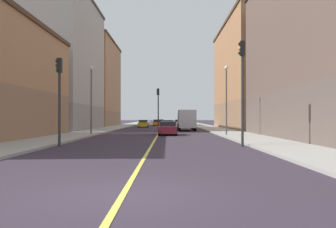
# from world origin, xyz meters

# --- Properties ---
(ground_plane) EXTENTS (400.00, 400.00, 0.00)m
(ground_plane) POSITION_xyz_m (0.00, 0.00, 0.00)
(ground_plane) COLOR #322935
(ground_plane) RESTS_ON ground
(sidewalk_left) EXTENTS (3.92, 168.00, 0.15)m
(sidewalk_left) POSITION_xyz_m (8.05, 49.00, 0.07)
(sidewalk_left) COLOR #9E9B93
(sidewalk_left) RESTS_ON ground
(sidewalk_right) EXTENTS (3.92, 168.00, 0.15)m
(sidewalk_right) POSITION_xyz_m (-8.05, 49.00, 0.07)
(sidewalk_right) COLOR #9E9B93
(sidewalk_right) RESTS_ON ground
(lane_center_stripe) EXTENTS (0.16, 154.00, 0.01)m
(lane_center_stripe) POSITION_xyz_m (0.00, 49.00, 0.01)
(lane_center_stripe) COLOR #E5D14C
(lane_center_stripe) RESTS_ON ground
(building_left_mid) EXTENTS (11.80, 24.90, 16.74)m
(building_left_mid) POSITION_xyz_m (15.76, 45.67, 8.38)
(building_left_mid) COLOR #8F6B4F
(building_left_mid) RESTS_ON ground
(building_right_midblock) EXTENTS (11.80, 19.55, 19.07)m
(building_right_midblock) POSITION_xyz_m (-15.76, 41.07, 9.54)
(building_right_midblock) COLOR gray
(building_right_midblock) RESTS_ON ground
(building_right_distant) EXTENTS (11.80, 19.94, 17.40)m
(building_right_distant) POSITION_xyz_m (-15.76, 61.76, 8.71)
(building_right_distant) COLOR #8F6B4F
(building_right_distant) RESTS_ON ground
(traffic_light_left_near) EXTENTS (0.40, 0.32, 6.58)m
(traffic_light_left_near) POSITION_xyz_m (5.68, 12.95, 4.21)
(traffic_light_left_near) COLOR #2D2D2D
(traffic_light_left_near) RESTS_ON ground
(traffic_light_right_near) EXTENTS (0.40, 0.32, 5.51)m
(traffic_light_right_near) POSITION_xyz_m (-5.71, 12.95, 3.60)
(traffic_light_right_near) COLOR #2D2D2D
(traffic_light_right_near) RESTS_ON ground
(traffic_light_median_far) EXTENTS (0.40, 0.32, 5.76)m
(traffic_light_median_far) POSITION_xyz_m (-0.29, 38.28, 3.75)
(traffic_light_median_far) COLOR #2D2D2D
(traffic_light_median_far) RESTS_ON ground
(street_lamp_left_near) EXTENTS (0.36, 0.36, 6.65)m
(street_lamp_left_near) POSITION_xyz_m (6.70, 24.60, 4.22)
(street_lamp_left_near) COLOR #4C4C51
(street_lamp_left_near) RESTS_ON ground
(street_lamp_right_near) EXTENTS (0.36, 0.36, 6.86)m
(street_lamp_right_near) POSITION_xyz_m (-6.70, 26.14, 4.33)
(street_lamp_right_near) COLOR #4C4C51
(street_lamp_right_near) RESTS_ON ground
(car_orange) EXTENTS (2.04, 4.54, 1.34)m
(car_orange) POSITION_xyz_m (-1.04, 62.68, 0.66)
(car_orange) COLOR orange
(car_orange) RESTS_ON ground
(car_silver) EXTENTS (1.81, 4.44, 1.34)m
(car_silver) POSITION_xyz_m (1.14, 48.81, 0.65)
(car_silver) COLOR silver
(car_silver) RESTS_ON ground
(car_white) EXTENTS (1.89, 4.39, 1.28)m
(car_white) POSITION_xyz_m (3.44, 67.08, 0.63)
(car_white) COLOR white
(car_white) RESTS_ON ground
(car_maroon) EXTENTS (2.00, 4.63, 1.40)m
(car_maroon) POSITION_xyz_m (1.07, 26.90, 0.68)
(car_maroon) COLOR maroon
(car_maroon) RESTS_ON ground
(car_black) EXTENTS (1.96, 4.51, 1.35)m
(car_black) POSITION_xyz_m (-0.70, 69.03, 0.67)
(car_black) COLOR black
(car_black) RESTS_ON ground
(car_yellow) EXTENTS (1.86, 4.10, 1.34)m
(car_yellow) POSITION_xyz_m (-3.40, 53.15, 0.66)
(car_yellow) COLOR gold
(car_yellow) RESTS_ON ground
(box_truck) EXTENTS (2.31, 7.12, 2.78)m
(box_truck) POSITION_xyz_m (3.58, 38.31, 1.52)
(box_truck) COLOR navy
(box_truck) RESTS_ON ground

